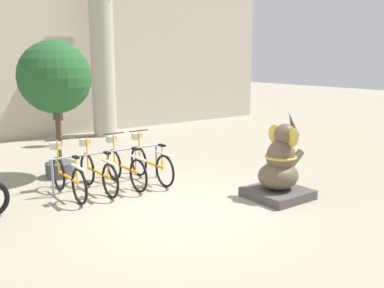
{
  "coord_description": "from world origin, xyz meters",
  "views": [
    {
      "loc": [
        -4.21,
        -6.04,
        2.66
      ],
      "look_at": [
        0.69,
        0.57,
        1.0
      ],
      "focal_mm": 40.0,
      "sensor_mm": 36.0,
      "label": 1
    }
  ],
  "objects": [
    {
      "name": "ground_plane",
      "position": [
        0.0,
        0.0,
        0.0
      ],
      "size": [
        60.0,
        60.0,
        0.0
      ],
      "primitive_type": "plane",
      "color": "#9E937F"
    },
    {
      "name": "building_facade",
      "position": [
        0.0,
        8.6,
        3.0
      ],
      "size": [
        20.0,
        0.2,
        6.0
      ],
      "color": "#BCB29E",
      "rests_on": "ground_plane"
    },
    {
      "name": "column_right",
      "position": [
        2.13,
        7.6,
        2.62
      ],
      "size": [
        0.99,
        0.99,
        5.16
      ],
      "color": "#ADA899",
      "rests_on": "ground_plane"
    },
    {
      "name": "bike_rack",
      "position": [
        -0.46,
        1.95,
        0.57
      ],
      "size": [
        2.45,
        0.05,
        0.77
      ],
      "color": "gray",
      "rests_on": "ground_plane"
    },
    {
      "name": "bicycle_0",
      "position": [
        -1.39,
        1.83,
        0.41
      ],
      "size": [
        0.48,
        1.79,
        1.07
      ],
      "color": "black",
      "rests_on": "ground_plane"
    },
    {
      "name": "bicycle_1",
      "position": [
        -0.77,
        1.82,
        0.41
      ],
      "size": [
        0.48,
        1.79,
        1.07
      ],
      "color": "black",
      "rests_on": "ground_plane"
    },
    {
      "name": "bicycle_2",
      "position": [
        -0.15,
        1.83,
        0.41
      ],
      "size": [
        0.48,
        1.79,
        1.07
      ],
      "color": "black",
      "rests_on": "ground_plane"
    },
    {
      "name": "bicycle_3",
      "position": [
        0.47,
        1.81,
        0.41
      ],
      "size": [
        0.48,
        1.79,
        1.07
      ],
      "color": "black",
      "rests_on": "ground_plane"
    },
    {
      "name": "elephant_statue",
      "position": [
        1.87,
        -0.67,
        0.57
      ],
      "size": [
        1.07,
        1.07,
        1.68
      ],
      "color": "#4C4742",
      "rests_on": "ground_plane"
    },
    {
      "name": "person_pedestrian",
      "position": [
        0.2,
        6.79,
        0.97
      ],
      "size": [
        0.21,
        0.47,
        1.62
      ],
      "color": "brown",
      "rests_on": "ground_plane"
    },
    {
      "name": "potted_tree",
      "position": [
        -1.01,
        3.31,
        2.17
      ],
      "size": [
        1.59,
        1.59,
        3.05
      ],
      "color": "#4C4C4C",
      "rests_on": "ground_plane"
    }
  ]
}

